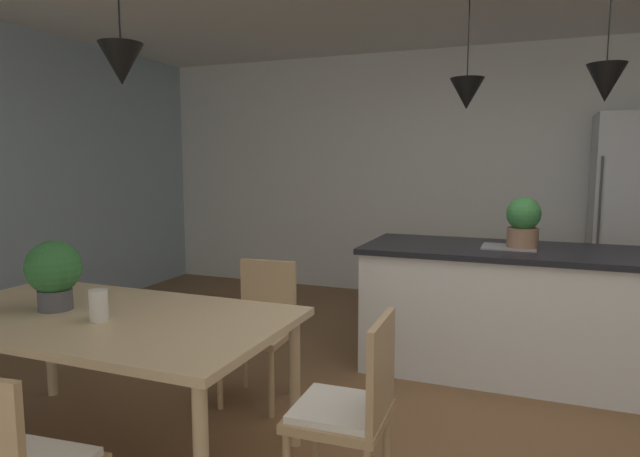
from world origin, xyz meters
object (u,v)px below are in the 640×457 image
object	(u,v)px
refrigerator	(633,220)
chair_kitchen_end	(350,408)
chair_far_right	(260,326)
kitchen_island	(523,310)
dining_table	(103,326)
potted_plant_on_island	(523,222)
potted_plant_on_table	(54,271)
vase_on_dining_table	(99,305)

from	to	relation	value
refrigerator	chair_kitchen_end	bearing A→B (deg)	-113.15
chair_far_right	kitchen_island	bearing A→B (deg)	34.03
dining_table	refrigerator	xyz separation A→B (m)	(2.85, 3.60, 0.29)
chair_far_right	potted_plant_on_island	world-z (taller)	potted_plant_on_island
chair_far_right	potted_plant_on_table	world-z (taller)	potted_plant_on_table
dining_table	potted_plant_on_island	world-z (taller)	potted_plant_on_island
chair_far_right	potted_plant_on_island	size ratio (longest dim) A/B	2.43
vase_on_dining_table	chair_kitchen_end	bearing A→B (deg)	4.48
kitchen_island	refrigerator	world-z (taller)	refrigerator
chair_kitchen_end	vase_on_dining_table	world-z (taller)	vase_on_dining_table
dining_table	potted_plant_on_table	size ratio (longest dim) A/B	5.21
chair_kitchen_end	potted_plant_on_table	xyz separation A→B (m)	(-1.59, -0.03, 0.47)
kitchen_island	chair_far_right	bearing A→B (deg)	-145.97
chair_far_right	refrigerator	world-z (taller)	refrigerator
chair_kitchen_end	kitchen_island	xyz separation A→B (m)	(0.64, 1.91, -0.01)
potted_plant_on_island	refrigerator	bearing A→B (deg)	61.38
chair_kitchen_end	potted_plant_on_table	bearing A→B (deg)	-179.06
chair_kitchen_end	potted_plant_on_island	bearing A→B (deg)	72.09
dining_table	chair_far_right	xyz separation A→B (m)	(0.42, 0.88, -0.20)
potted_plant_on_island	kitchen_island	bearing A→B (deg)	0.00
refrigerator	potted_plant_on_island	bearing A→B (deg)	-118.62
potted_plant_on_island	vase_on_dining_table	xyz separation A→B (m)	(-1.86, -2.01, -0.27)
kitchen_island	potted_plant_on_table	world-z (taller)	potted_plant_on_table
chair_kitchen_end	potted_plant_on_island	world-z (taller)	potted_plant_on_island
refrigerator	potted_plant_on_island	xyz separation A→B (m)	(-0.92, -1.69, 0.12)
dining_table	chair_kitchen_end	distance (m)	1.33
chair_far_right	refrigerator	distance (m)	3.68
chair_far_right	kitchen_island	size ratio (longest dim) A/B	0.39
potted_plant_on_table	vase_on_dining_table	size ratio (longest dim) A/B	2.37
dining_table	kitchen_island	distance (m)	2.74
potted_plant_on_island	chair_kitchen_end	bearing A→B (deg)	-107.91
chair_kitchen_end	dining_table	bearing A→B (deg)	-179.93
dining_table	chair_far_right	bearing A→B (deg)	64.51
dining_table	potted_plant_on_island	xyz separation A→B (m)	(1.93, 1.92, 0.41)
potted_plant_on_island	potted_plant_on_table	xyz separation A→B (m)	(-2.21, -1.94, -0.14)
dining_table	kitchen_island	bearing A→B (deg)	44.47
chair_far_right	vase_on_dining_table	distance (m)	1.09
chair_kitchen_end	refrigerator	size ratio (longest dim) A/B	0.45
dining_table	vase_on_dining_table	distance (m)	0.18
vase_on_dining_table	dining_table	bearing A→B (deg)	126.76
dining_table	refrigerator	size ratio (longest dim) A/B	0.97
chair_kitchen_end	potted_plant_on_island	size ratio (longest dim) A/B	2.43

